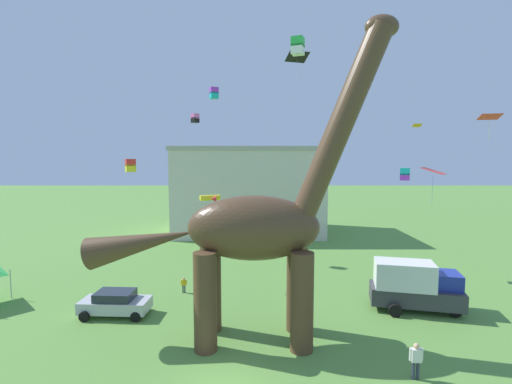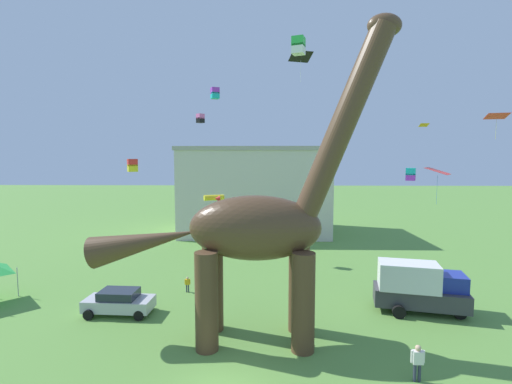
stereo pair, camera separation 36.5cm
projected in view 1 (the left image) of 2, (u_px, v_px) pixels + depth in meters
name	position (u px, v px, depth m)	size (l,w,h in m)	color
dinosaur_sculpture	(254.00, 228.00, 19.35)	(16.26, 3.44, 16.99)	#513823
parked_sedan_left	(117.00, 303.00, 22.93)	(4.28, 2.03, 1.55)	#B7B7BC
parked_box_truck	(416.00, 286.00, 23.57)	(5.92, 3.28, 3.20)	#38383D
person_strolling_adult	(186.00, 283.00, 26.80)	(0.43, 0.19, 1.15)	#2D3347
person_near_flyer	(418.00, 358.00, 16.19)	(0.62, 0.27, 1.66)	#2D3347
kite_apex	(197.00, 118.00, 36.28)	(0.88, 0.88, 0.89)	pink
kite_far_right	(299.00, 57.00, 24.12)	(1.65, 1.36, 1.88)	black
kite_high_left	(212.00, 198.00, 28.22)	(1.61, 1.59, 0.46)	yellow
kite_high_right	(492.00, 117.00, 24.47)	(1.49, 1.20, 1.69)	red
kite_mid_left	(132.00, 165.00, 17.63)	(0.59, 0.59, 0.62)	red
kite_trailing	(299.00, 46.00, 16.19)	(0.66, 0.66, 0.74)	green
kite_near_high	(216.00, 93.00, 17.00)	(0.47, 0.47, 0.51)	purple
kite_near_low	(407.00, 174.00, 30.70)	(0.98, 0.98, 1.04)	#19B2B7
kite_drifting	(435.00, 171.00, 21.60)	(2.00, 2.13, 2.19)	red
kite_far_left	(419.00, 125.00, 37.54)	(0.90, 0.62, 0.32)	orange
background_building_block	(251.00, 190.00, 48.93)	(19.09, 12.17, 11.27)	beige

